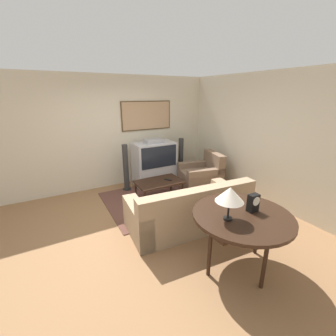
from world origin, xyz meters
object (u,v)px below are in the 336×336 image
at_px(tv, 154,163).
at_px(coffee_table, 159,183).
at_px(armchair, 201,177).
at_px(speaker_tower_left, 126,169).
at_px(speaker_tower_right, 181,160).
at_px(console_table, 242,218).
at_px(table_lamp, 230,195).
at_px(mantel_clock, 253,203).
at_px(couch, 189,211).

distance_m(tv, coffee_table, 0.98).
distance_m(armchair, speaker_tower_left, 1.86).
bearing_deg(tv, speaker_tower_right, -3.10).
bearing_deg(speaker_tower_right, armchair, -82.19).
distance_m(console_table, table_lamp, 0.47).
bearing_deg(console_table, mantel_clock, -1.56).
bearing_deg(coffee_table, table_lamp, -96.07).
distance_m(couch, speaker_tower_right, 2.36).
distance_m(couch, mantel_clock, 1.34).
bearing_deg(mantel_clock, speaker_tower_right, 73.87).
distance_m(couch, console_table, 1.24).
bearing_deg(couch, speaker_tower_left, -73.39).
distance_m(mantel_clock, speaker_tower_left, 3.31).
bearing_deg(mantel_clock, table_lamp, 179.82).
bearing_deg(console_table, speaker_tower_left, 98.09).
bearing_deg(speaker_tower_right, speaker_tower_left, 180.00).
xyz_separation_m(armchair, coffee_table, (-1.21, -0.08, 0.10)).
relative_size(tv, coffee_table, 1.18).
distance_m(armchair, mantel_clock, 2.72).
xyz_separation_m(tv, speaker_tower_right, (0.78, -0.04, -0.02)).
height_order(table_lamp, mantel_clock, table_lamp).
relative_size(armchair, speaker_tower_right, 0.94).
bearing_deg(speaker_tower_right, coffee_table, -141.81).
bearing_deg(table_lamp, tv, 79.99).
relative_size(coffee_table, speaker_tower_left, 0.88).
height_order(tv, couch, tv).
distance_m(tv, speaker_tower_right, 0.78).
relative_size(coffee_table, speaker_tower_right, 0.88).
distance_m(tv, couch, 2.15).
bearing_deg(console_table, couch, 90.43).
xyz_separation_m(coffee_table, table_lamp, (-0.25, -2.36, 0.74)).
height_order(couch, coffee_table, couch).
height_order(coffee_table, console_table, console_table).
bearing_deg(table_lamp, couch, 77.96).
bearing_deg(table_lamp, speaker_tower_right, 67.21).
xyz_separation_m(armchair, table_lamp, (-1.46, -2.43, 0.84)).
bearing_deg(mantel_clock, console_table, 178.44).
bearing_deg(armchair, tv, -120.74).
relative_size(couch, speaker_tower_right, 1.91).
distance_m(couch, speaker_tower_left, 2.13).
xyz_separation_m(armchair, mantel_clock, (-1.04, -2.44, 0.63)).
xyz_separation_m(speaker_tower_left, speaker_tower_right, (1.56, 0.00, 0.00)).
height_order(couch, table_lamp, table_lamp).
height_order(coffee_table, table_lamp, table_lamp).
height_order(armchair, console_table, armchair).
height_order(couch, speaker_tower_right, speaker_tower_right).
height_order(coffee_table, speaker_tower_left, speaker_tower_left).
relative_size(tv, table_lamp, 2.81).
distance_m(console_table, speaker_tower_left, 3.26).
relative_size(mantel_clock, speaker_tower_left, 0.21).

